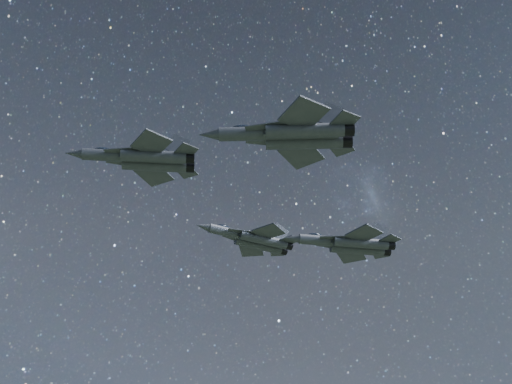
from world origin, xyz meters
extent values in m
cylinder|color=#32363E|center=(-15.99, -3.21, 140.37)|extent=(7.50, 3.03, 1.55)
cone|color=#32363E|center=(-20.64, -2.23, 140.37)|extent=(2.61, 1.85, 1.39)
ellipsoid|color=#1A222F|center=(-17.15, -2.97, 141.11)|extent=(2.52, 1.51, 0.76)
cube|color=#32363E|center=(-10.94, -4.28, 140.32)|extent=(8.26, 3.14, 1.29)
cylinder|color=#32363E|center=(-10.76, -5.33, 139.88)|extent=(8.47, 3.24, 1.55)
cylinder|color=#32363E|center=(-10.35, -3.39, 139.88)|extent=(8.47, 3.24, 1.55)
cylinder|color=black|center=(-6.30, -6.27, 139.88)|extent=(1.56, 1.66, 1.43)
cylinder|color=black|center=(-5.89, -4.33, 139.88)|extent=(1.56, 1.66, 1.43)
cube|color=#32363E|center=(-14.52, -4.89, 140.25)|extent=(5.17, 3.01, 0.12)
cube|color=#32363E|center=(-13.96, -2.27, 140.25)|extent=(5.17, 1.18, 0.12)
cube|color=#32363E|center=(-11.45, -7.62, 140.07)|extent=(5.00, 5.30, 0.20)
cube|color=#32363E|center=(-10.05, -1.02, 140.07)|extent=(5.67, 5.68, 0.20)
cube|color=#32363E|center=(-6.95, -7.45, 140.07)|extent=(2.94, 3.06, 0.15)
cube|color=#32363E|center=(-6.01, -2.99, 140.07)|extent=(3.35, 3.37, 0.15)
cube|color=#32363E|center=(-8.00, -6.17, 141.76)|extent=(3.35, 1.14, 3.53)
cube|color=#32363E|center=(-7.49, -3.74, 141.76)|extent=(3.45, 0.62, 3.53)
cylinder|color=#32363E|center=(4.02, 12.08, 140.76)|extent=(7.24, 2.46, 1.50)
cone|color=#32363E|center=(-0.55, 11.45, 140.76)|extent=(2.47, 1.65, 1.34)
ellipsoid|color=#1A222F|center=(2.88, 11.92, 141.48)|extent=(2.40, 1.31, 0.74)
cube|color=#32363E|center=(8.96, 12.77, 140.71)|extent=(7.99, 2.50, 1.25)
cylinder|color=#32363E|center=(9.47, 11.87, 140.28)|extent=(8.19, 2.59, 1.50)
cylinder|color=#32363E|center=(9.21, 13.77, 140.28)|extent=(8.19, 2.59, 1.50)
cylinder|color=black|center=(13.85, 12.47, 140.28)|extent=(1.43, 1.54, 1.38)
cylinder|color=black|center=(13.58, 14.37, 140.28)|extent=(1.43, 1.54, 1.38)
cube|color=#32363E|center=(5.91, 11.04, 140.65)|extent=(5.04, 1.33, 0.12)
cube|color=#32363E|center=(5.55, 13.60, 140.65)|extent=(5.06, 2.61, 0.12)
cube|color=#32363E|center=(9.60, 9.56, 140.47)|extent=(5.45, 5.51, 0.19)
cube|color=#32363E|center=(8.70, 16.03, 140.47)|extent=(5.02, 5.26, 0.19)
cube|color=#32363E|center=(13.64, 11.18, 140.47)|extent=(3.22, 3.25, 0.14)
cube|color=#32363E|center=(13.03, 15.56, 140.47)|extent=(2.95, 3.05, 0.14)
cube|color=#32363E|center=(12.26, 12.01, 142.10)|extent=(3.35, 0.55, 3.42)
cube|color=#32363E|center=(11.93, 14.39, 142.10)|extent=(3.29, 0.87, 3.42)
cylinder|color=#32363E|center=(0.57, -11.92, 141.11)|extent=(8.62, 4.41, 1.79)
cone|color=#32363E|center=(-4.66, -10.16, 141.11)|extent=(3.12, 2.40, 1.61)
ellipsoid|color=#1A222F|center=(-0.74, -11.48, 141.97)|extent=(2.97, 2.01, 0.88)
cube|color=#32363E|center=(6.22, -13.82, 141.05)|extent=(9.47, 4.64, 1.49)
cylinder|color=#32363E|center=(6.29, -15.06, 140.54)|extent=(9.71, 4.77, 1.79)
cylinder|color=#32363E|center=(7.03, -12.88, 140.54)|extent=(9.71, 4.77, 1.79)
cylinder|color=black|center=(11.30, -16.74, 140.54)|extent=(1.94, 2.04, 1.65)
cylinder|color=black|center=(12.03, -14.57, 140.54)|extent=(1.94, 2.04, 1.65)
cube|color=#32363E|center=(2.03, -14.05, 140.97)|extent=(5.82, 4.05, 0.14)
cube|color=#32363E|center=(3.02, -11.11, 140.97)|extent=(6.09, 2.04, 0.14)
cube|color=#32363E|center=(5.20, -17.60, 140.77)|extent=(5.39, 5.81, 0.23)
cube|color=#32363E|center=(7.69, -10.20, 140.77)|extent=(6.59, 6.51, 0.23)
cube|color=#32363E|center=(10.39, -18.01, 140.77)|extent=(3.16, 3.34, 0.17)
cube|color=#32363E|center=(12.07, -13.00, 140.77)|extent=(3.90, 3.88, 0.17)
cube|color=#32363E|center=(9.36, -16.39, 142.72)|extent=(3.74, 1.75, 4.09)
cube|color=#32363E|center=(10.27, -13.67, 142.72)|extent=(3.93, 1.14, 4.09)
cylinder|color=#32363E|center=(17.56, 6.83, 138.73)|extent=(7.68, 2.69, 1.59)
cone|color=#32363E|center=(12.73, 7.56, 138.73)|extent=(2.63, 1.77, 1.42)
ellipsoid|color=#1A222F|center=(16.35, 7.02, 139.49)|extent=(2.55, 1.42, 0.78)
cube|color=#32363E|center=(22.79, 6.05, 138.68)|extent=(8.47, 2.75, 1.32)
cylinder|color=#32363E|center=(23.04, 4.98, 138.22)|extent=(8.68, 2.84, 1.59)
cylinder|color=#32363E|center=(23.34, 6.99, 138.22)|extent=(8.68, 2.84, 1.59)
cylinder|color=black|center=(27.67, 4.28, 138.22)|extent=(1.53, 1.65, 1.46)
cylinder|color=black|center=(27.97, 6.30, 138.22)|extent=(1.53, 1.65, 1.46)
cube|color=#32363E|center=(19.17, 5.20, 138.60)|extent=(5.36, 2.82, 0.12)
cube|color=#32363E|center=(19.58, 7.92, 138.60)|extent=(5.33, 1.34, 0.12)
cube|color=#32363E|center=(22.48, 2.60, 138.42)|extent=(5.29, 5.55, 0.20)
cube|color=#32363E|center=(23.51, 9.44, 138.42)|extent=(5.78, 5.84, 0.20)
cube|color=#32363E|center=(27.07, 3.04, 138.42)|extent=(3.11, 3.22, 0.15)
cube|color=#32363E|center=(27.76, 7.66, 138.42)|extent=(3.41, 3.45, 0.15)
cube|color=#32363E|center=(25.92, 4.29, 140.15)|extent=(3.48, 0.97, 3.62)
cube|color=#32363E|center=(26.30, 6.80, 140.15)|extent=(3.55, 0.59, 3.62)
camera|label=1|loc=(-16.01, -67.44, 92.97)|focal=42.00mm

